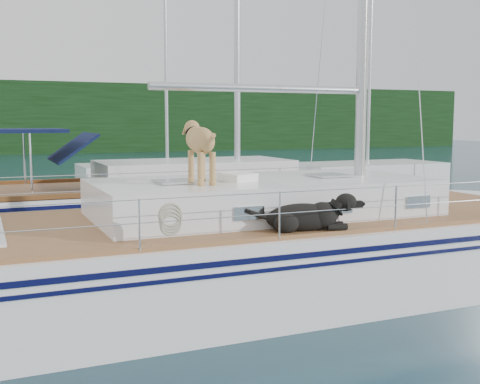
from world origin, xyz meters
name	(u,v)px	position (x,y,z in m)	size (l,w,h in m)	color
ground	(215,298)	(0.00, 0.00, 0.00)	(120.00, 120.00, 0.00)	black
tree_line	(21,118)	(0.00, 45.00, 3.00)	(90.00, 3.00, 6.00)	black
shore_bank	(21,146)	(0.00, 46.20, 0.60)	(92.00, 1.00, 1.20)	#595147
main_sailboat	(221,254)	(0.09, -0.01, 0.68)	(12.00, 3.80, 14.01)	white
neighbor_sailboat	(153,205)	(0.66, 6.03, 0.63)	(11.00, 3.50, 13.30)	white
bg_boat_center	(167,175)	(4.00, 16.00, 0.45)	(7.20, 3.00, 11.65)	white
bg_boat_east	(367,174)	(12.00, 13.00, 0.46)	(6.40, 3.00, 11.65)	white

